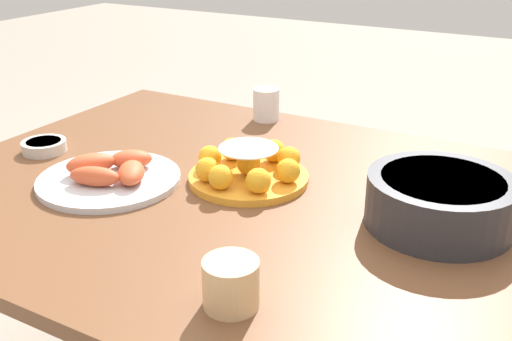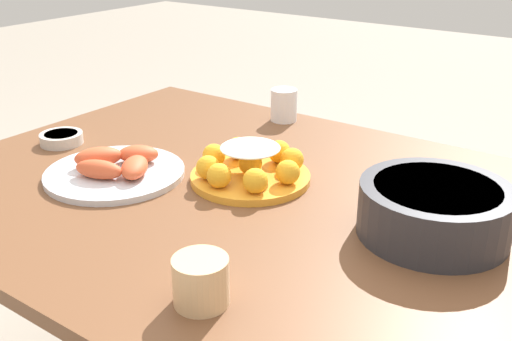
{
  "view_description": "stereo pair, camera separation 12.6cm",
  "coord_description": "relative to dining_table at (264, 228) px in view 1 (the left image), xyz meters",
  "views": [
    {
      "loc": [
        0.53,
        -0.99,
        1.25
      ],
      "look_at": [
        -0.03,
        0.02,
        0.75
      ],
      "focal_mm": 42.0,
      "sensor_mm": 36.0,
      "label": 1
    },
    {
      "loc": [
        0.64,
        -0.92,
        1.25
      ],
      "look_at": [
        -0.03,
        0.02,
        0.75
      ],
      "focal_mm": 42.0,
      "sensor_mm": 36.0,
      "label": 2
    }
  ],
  "objects": [
    {
      "name": "cake_plate",
      "position": [
        -0.06,
        0.04,
        0.11
      ],
      "size": [
        0.26,
        0.26,
        0.09
      ],
      "color": "gold",
      "rests_on": "dining_table"
    },
    {
      "name": "cup_near",
      "position": [
        0.14,
        -0.36,
        0.12
      ],
      "size": [
        0.09,
        0.09,
        0.08
      ],
      "color": "#DBB27F",
      "rests_on": "dining_table"
    },
    {
      "name": "sauce_bowl",
      "position": [
        -0.59,
        -0.05,
        0.09
      ],
      "size": [
        0.11,
        0.11,
        0.03
      ],
      "color": "beige",
      "rests_on": "dining_table"
    },
    {
      "name": "seafood_platter",
      "position": [
        -0.32,
        -0.11,
        0.1
      ],
      "size": [
        0.31,
        0.31,
        0.06
      ],
      "color": "silver",
      "rests_on": "dining_table"
    },
    {
      "name": "cup_far",
      "position": [
        -0.23,
        0.44,
        0.12
      ],
      "size": [
        0.07,
        0.07,
        0.09
      ],
      "color": "white",
      "rests_on": "dining_table"
    },
    {
      "name": "dining_table",
      "position": [
        0.0,
        0.0,
        0.0
      ],
      "size": [
        1.48,
        1.03,
        0.71
      ],
      "color": "brown",
      "rests_on": "ground_plane"
    },
    {
      "name": "serving_bowl",
      "position": [
        0.35,
        0.04,
        0.13
      ],
      "size": [
        0.27,
        0.27,
        0.1
      ],
      "color": "#2D2D33",
      "rests_on": "dining_table"
    }
  ]
}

